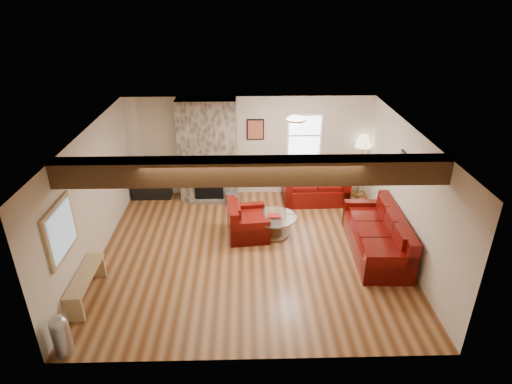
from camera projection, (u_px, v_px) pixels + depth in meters
room at (251, 196)px, 8.08m from camera, size 8.00×8.00×8.00m
oak_beam at (252, 171)px, 6.50m from camera, size 6.00×0.36×0.38m
chimney_breast at (208, 152)px, 10.31m from camera, size 1.40×0.67×2.50m
back_window at (305, 135)px, 10.42m from camera, size 0.90×0.08×1.10m
hatch_window at (61, 231)px, 6.58m from camera, size 0.08×1.00×0.90m
ceiling_dome at (296, 121)px, 8.39m from camera, size 0.40×0.40×0.18m
artwork_back at (255, 130)px, 10.33m from camera, size 0.42×0.06×0.52m
artwork_right at (405, 164)px, 8.20m from camera, size 0.06×0.55×0.42m
sofa_three at (377, 233)px, 8.45m from camera, size 1.01×2.25×0.86m
loveseat at (315, 185)px, 10.49m from camera, size 1.58×0.93×0.83m
armchair_red at (248, 219)px, 9.05m from camera, size 0.92×1.02×0.76m
coffee_table at (274, 226)px, 9.10m from camera, size 0.94×0.94×0.49m
tv_cabinet at (152, 189)px, 10.74m from camera, size 0.94×0.38×0.47m
television at (150, 172)px, 10.55m from camera, size 0.74×0.10×0.42m
floor_lamp at (363, 144)px, 10.40m from camera, size 0.41×0.41×1.58m
pine_bench at (87, 286)px, 7.27m from camera, size 0.30×1.28×0.48m
pedal_bin at (61, 335)px, 6.13m from camera, size 0.30×0.30×0.68m
coal_bucket at (232, 199)px, 10.43m from camera, size 0.31×0.31×0.29m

